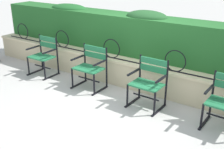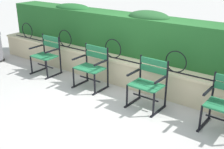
{
  "view_description": "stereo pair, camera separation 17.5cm",
  "coord_description": "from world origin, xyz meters",
  "views": [
    {
      "loc": [
        2.67,
        -3.8,
        2.46
      ],
      "look_at": [
        0.0,
        0.14,
        0.55
      ],
      "focal_mm": 44.52,
      "sensor_mm": 36.0,
      "label": 1
    },
    {
      "loc": [
        2.82,
        -3.7,
        2.46
      ],
      "look_at": [
        0.0,
        0.14,
        0.55
      ],
      "focal_mm": 44.52,
      "sensor_mm": 36.0,
      "label": 2
    }
  ],
  "objects": [
    {
      "name": "ground_plane",
      "position": [
        0.0,
        0.0,
        0.0
      ],
      "size": [
        60.0,
        60.0,
        0.0
      ],
      "primitive_type": "plane",
      "color": "#B7B5AF"
    },
    {
      "name": "stone_wall",
      "position": [
        0.0,
        0.95,
        0.29
      ],
      "size": [
        8.34,
        0.41,
        0.57
      ],
      "color": "beige",
      "rests_on": "ground"
    },
    {
      "name": "iron_arch_fence",
      "position": [
        -0.41,
        0.87,
        0.74
      ],
      "size": [
        7.78,
        0.02,
        0.42
      ],
      "color": "black",
      "rests_on": "stone_wall"
    },
    {
      "name": "hedge_row",
      "position": [
        0.03,
        1.46,
        1.03
      ],
      "size": [
        8.17,
        0.67,
        0.98
      ],
      "color": "#236028",
      "rests_on": "stone_wall"
    },
    {
      "name": "park_chair_leftmost",
      "position": [
        -2.12,
        0.42,
        0.47
      ],
      "size": [
        0.58,
        0.53,
        0.89
      ],
      "color": "#237547",
      "rests_on": "ground"
    },
    {
      "name": "park_chair_centre_left",
      "position": [
        -0.74,
        0.44,
        0.47
      ],
      "size": [
        0.62,
        0.52,
        0.88
      ],
      "color": "#237547",
      "rests_on": "ground"
    },
    {
      "name": "park_chair_centre_right",
      "position": [
        0.64,
        0.38,
        0.47
      ],
      "size": [
        0.61,
        0.54,
        0.89
      ],
      "color": "#237547",
      "rests_on": "ground"
    }
  ]
}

